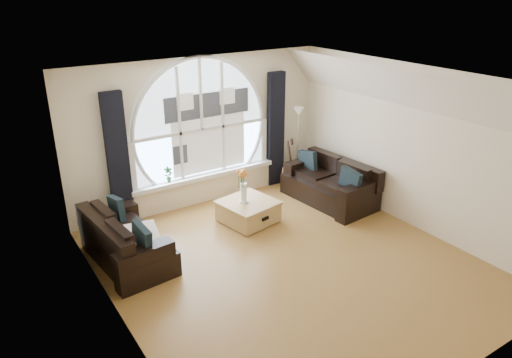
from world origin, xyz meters
name	(u,v)px	position (x,y,z in m)	size (l,w,h in m)	color
ground	(289,263)	(0.00, 0.00, 0.00)	(5.00, 5.50, 0.01)	brown
ceiling	(295,82)	(0.00, 0.00, 2.70)	(5.00, 5.50, 0.01)	silver
wall_back	(201,131)	(0.00, 2.75, 1.35)	(5.00, 0.01, 2.70)	beige
wall_front	(468,274)	(0.00, -2.75, 1.35)	(5.00, 0.01, 2.70)	beige
wall_left	(113,227)	(-2.50, 0.00, 1.35)	(0.01, 5.50, 2.70)	beige
wall_right	(413,148)	(2.50, 0.00, 1.35)	(0.01, 5.50, 2.70)	beige
attic_slope	(408,90)	(2.20, 0.00, 2.35)	(0.92, 5.50, 0.72)	silver
arched_window	(201,117)	(0.00, 2.72, 1.62)	(2.60, 0.06, 2.15)	silver
window_sill	(205,176)	(0.00, 2.65, 0.51)	(2.90, 0.22, 0.08)	white
window_frame	(201,118)	(0.00, 2.69, 1.62)	(2.76, 0.08, 2.15)	white
neighbor_house	(209,123)	(0.15, 2.71, 1.50)	(1.70, 0.02, 1.50)	silver
curtain_left	(118,160)	(-1.60, 2.63, 1.15)	(0.35, 0.12, 2.30)	black
curtain_right	(276,130)	(1.60, 2.63, 1.15)	(0.35, 0.12, 2.30)	black
sofa_left	(127,237)	(-1.97, 1.38, 0.40)	(0.84, 1.67, 0.74)	black
sofa_right	(329,182)	(1.94, 1.35, 0.40)	(0.89, 1.78, 0.79)	black
coffee_chest	(248,210)	(0.21, 1.48, 0.21)	(0.86, 0.86, 0.42)	#B08848
throw_blanket	(139,235)	(-1.85, 1.17, 0.50)	(0.55, 0.55, 0.10)	silver
vase_flowers	(244,181)	(0.14, 1.50, 0.77)	(0.24, 0.24, 0.70)	white
floor_lamp	(297,146)	(1.98, 2.39, 0.80)	(0.24, 0.24, 1.60)	#B2B2B2
guitar	(288,163)	(1.69, 2.32, 0.53)	(0.36, 0.24, 1.06)	brown
potted_plant	(168,174)	(-0.73, 2.65, 0.70)	(0.16, 0.11, 0.30)	#1E6023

